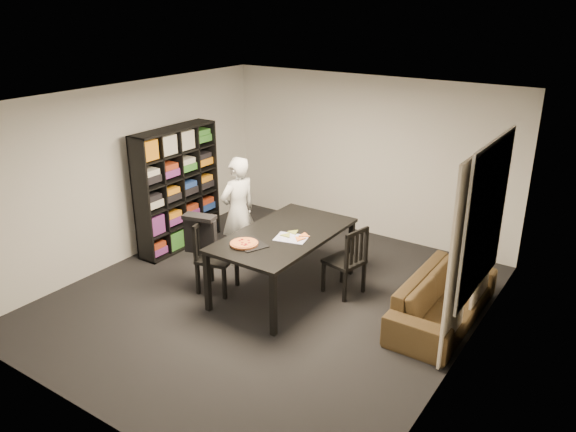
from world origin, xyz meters
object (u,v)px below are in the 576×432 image
Objects in this scene: person at (238,211)px; sofa at (444,299)px; pepperoni_pizza at (244,243)px; chair_left at (210,251)px; baking_tray at (250,244)px; chair_right at (350,257)px; dining_table at (284,239)px; bookshelf at (177,189)px.

person is 0.83× the size of sofa.
chair_left is at bearing 172.41° from pepperoni_pizza.
sofa is (2.17, 1.01, -0.56)m from baking_tray.
sofa is at bearing 106.63° from chair_right.
sofa is (2.03, 0.48, -0.48)m from dining_table.
person is at bearing 132.07° from pepperoni_pizza.
bookshelf is 1.94× the size of chair_left.
chair_left is at bearing 108.89° from sofa.
sofa is (2.87, 0.98, -0.27)m from chair_left.
person is (-1.05, 0.36, 0.05)m from dining_table.
dining_table reaches higher than sofa.
bookshelf is 1.64m from chair_left.
chair_right is 1.84m from person.
chair_right is 0.59× the size of person.
sofa is at bearing 24.93° from baking_tray.
baking_tray is at bearing -31.88° from chair_right.
dining_table is 2.11× the size of chair_right.
person reaches higher than chair_left.
dining_table is 2.14m from sofa.
bookshelf is 2.23m from baking_tray.
dining_table is 0.55m from baking_tray.
baking_tray is at bearing -105.42° from dining_table.
dining_table is 1.00m from chair_left.
bookshelf is 0.94× the size of dining_table.
chair_right is 1.29m from sofa.
pepperoni_pizza is at bearing -129.01° from baking_tray.
chair_left is 0.60× the size of person.
bookshelf reaches higher than sofa.
bookshelf reaches higher than chair_right.
bookshelf is at bearing -73.36° from person.
pepperoni_pizza reaches higher than dining_table.
chair_left is at bearing -48.10° from chair_right.
dining_table is 5.75× the size of pepperoni_pizza.
sofa is at bearing 25.72° from pepperoni_pizza.
chair_left is 2.44× the size of baking_tray.
dining_table is at bearing -73.58° from chair_left.
pepperoni_pizza is (0.85, -0.94, 0.05)m from person.
pepperoni_pizza is at bearing -31.56° from chair_right.
person is 4.07× the size of baking_tray.
chair_right is 2.38× the size of baking_tray.
baking_tray is at bearing 60.31° from person.
bookshelf is 2.24m from dining_table.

